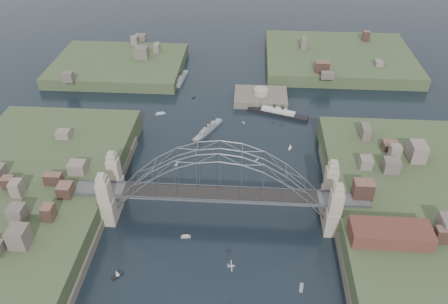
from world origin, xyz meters
TOP-DOWN VIEW (x-y plane):
  - ground at (0.00, 0.00)m, footprint 500.00×500.00m
  - bridge at (0.00, 0.00)m, footprint 84.00×13.80m
  - shore_west at (-57.32, 0.00)m, footprint 50.50×90.00m
  - shore_east at (57.32, 0.00)m, footprint 50.50×90.00m
  - headland_nw at (-55.00, 95.00)m, footprint 60.00×45.00m
  - headland_ne at (50.00, 110.00)m, footprint 70.00×55.00m
  - fort_island at (12.00, 70.00)m, footprint 22.00×16.00m
  - wharf_shed at (44.00, -14.00)m, footprint 20.00×8.00m
  - finger_pier at (39.00, -28.00)m, footprint 4.00×22.00m
  - naval_cruiser_near at (-7.83, 44.59)m, footprint 9.89×16.22m
  - naval_cruiser_far at (-23.81, 86.68)m, footprint 3.92×16.09m
  - ocean_liner at (18.95, 58.36)m, footprint 24.26×10.99m
  - aeroplane at (4.42, -24.67)m, footprint 1.78×3.28m
  - small_boat_a at (-16.47, 23.61)m, footprint 1.31×2.68m
  - small_boat_b at (10.60, 27.49)m, footprint 1.40×1.62m
  - small_boat_c at (-8.87, -9.38)m, footprint 2.80×1.21m
  - small_boat_d at (22.48, 35.32)m, footprint 1.43×2.23m
  - small_boat_e at (-28.11, 55.94)m, footprint 4.21×2.71m
  - small_boat_f at (5.34, 51.40)m, footprint 1.35×1.82m
  - small_boat_g at (21.98, -24.35)m, footprint 1.33×2.79m
  - small_boat_h at (-16.48, 70.19)m, footprint 1.36×1.77m
  - small_boat_i at (32.86, 15.14)m, footprint 1.67×2.48m
  - small_boat_j at (-24.40, -23.77)m, footprint 2.85×2.99m

SIDE VIEW (x-z plane):
  - fort_island at x=12.00m, z-range -5.04..4.36m
  - ground at x=0.00m, z-range 0.00..0.00m
  - small_boat_a at x=-16.47m, z-range -0.08..0.38m
  - small_boat_b at x=10.60m, z-range -0.08..0.38m
  - small_boat_f at x=5.34m, z-range -0.08..0.38m
  - small_boat_g at x=21.98m, z-range -0.08..0.38m
  - small_boat_h at x=-16.48m, z-range -0.08..0.38m
  - small_boat_i at x=32.86m, z-range -0.08..0.38m
  - small_boat_e at x=-28.11m, z-range -0.43..0.99m
  - small_boat_c at x=-8.87m, z-range -0.43..1.00m
  - headland_nw at x=-55.00m, z-range -4.00..5.00m
  - finger_pier at x=39.00m, z-range 0.00..1.40m
  - small_boat_j at x=-24.40m, z-range -0.45..1.92m
  - headland_ne at x=50.00m, z-range -4.00..5.50m
  - naval_cruiser_near at x=-7.83m, z-range -1.77..3.36m
  - naval_cruiser_far at x=-23.81m, z-range -1.85..3.53m
  - small_boat_d at x=22.48m, z-range -0.27..2.10m
  - ocean_liner at x=18.95m, z-range -2.07..3.94m
  - shore_west at x=-57.32m, z-range -4.03..7.97m
  - shore_east at x=57.32m, z-range -4.03..7.97m
  - aeroplane at x=4.42m, z-range 7.08..7.56m
  - wharf_shed at x=44.00m, z-range 8.00..12.00m
  - bridge at x=0.00m, z-range 0.02..24.62m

